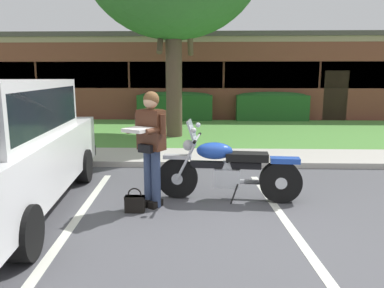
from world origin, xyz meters
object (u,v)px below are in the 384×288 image
at_px(hedge_left, 175,106).
at_px(rider_person, 150,140).
at_px(hedge_center_left, 271,106).
at_px(motorcycle, 234,170).
at_px(handbag, 135,202).
at_px(brick_building, 219,76).

bearing_deg(hedge_left, rider_person, -87.48).
bearing_deg(hedge_center_left, motorcycle, -103.18).
distance_m(rider_person, hedge_center_left, 10.93).
bearing_deg(handbag, rider_person, 50.58).
xyz_separation_m(rider_person, brick_building, (1.57, 16.02, 0.84)).
relative_size(handbag, hedge_left, 0.12).
xyz_separation_m(hedge_center_left, brick_building, (-2.01, 5.69, 1.20)).
bearing_deg(handbag, hedge_center_left, 70.32).
bearing_deg(hedge_center_left, handbag, -109.68).
relative_size(motorcycle, hedge_left, 0.72).
xyz_separation_m(motorcycle, handbag, (-1.44, -0.58, -0.34)).
xyz_separation_m(handbag, hedge_left, (-0.25, 10.58, 0.51)).
height_order(motorcycle, rider_person, rider_person).
distance_m(hedge_left, hedge_center_left, 4.03).
height_order(rider_person, hedge_left, rider_person).
xyz_separation_m(motorcycle, hedge_left, (-1.69, 9.99, 0.16)).
distance_m(motorcycle, handbag, 1.59).
distance_m(motorcycle, brick_building, 15.75).
bearing_deg(hedge_center_left, hedge_left, 180.00).
height_order(handbag, hedge_center_left, hedge_center_left).
distance_m(rider_person, brick_building, 16.12).
bearing_deg(rider_person, hedge_left, 92.52).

